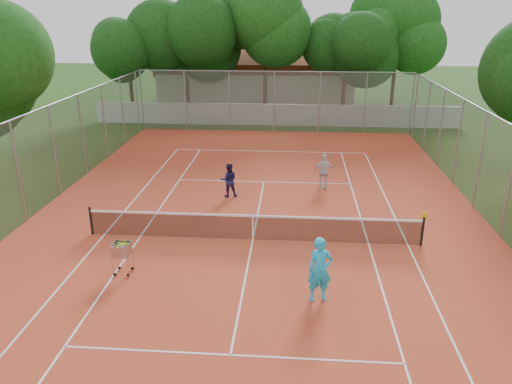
# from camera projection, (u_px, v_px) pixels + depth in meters

# --- Properties ---
(ground) EXTENTS (120.00, 120.00, 0.00)m
(ground) POSITION_uv_depth(u_px,v_px,m) (253.00, 240.00, 17.97)
(ground) COLOR #1B3C10
(ground) RESTS_ON ground
(court_pad) EXTENTS (18.00, 34.00, 0.02)m
(court_pad) POSITION_uv_depth(u_px,v_px,m) (253.00, 240.00, 17.96)
(court_pad) COLOR #BD4224
(court_pad) RESTS_ON ground
(court_lines) EXTENTS (10.98, 23.78, 0.01)m
(court_lines) POSITION_uv_depth(u_px,v_px,m) (253.00, 240.00, 17.96)
(court_lines) COLOR white
(court_lines) RESTS_ON court_pad
(tennis_net) EXTENTS (11.88, 0.10, 0.98)m
(tennis_net) POSITION_uv_depth(u_px,v_px,m) (253.00, 227.00, 17.79)
(tennis_net) COLOR black
(tennis_net) RESTS_ON court_pad
(perimeter_fence) EXTENTS (18.00, 34.00, 4.00)m
(perimeter_fence) POSITION_uv_depth(u_px,v_px,m) (253.00, 188.00, 17.28)
(perimeter_fence) COLOR slate
(perimeter_fence) RESTS_ON ground
(boundary_wall) EXTENTS (26.00, 0.30, 1.50)m
(boundary_wall) POSITION_uv_depth(u_px,v_px,m) (275.00, 115.00, 35.48)
(boundary_wall) COLOR silver
(boundary_wall) RESTS_ON ground
(clubhouse) EXTENTS (16.40, 9.00, 4.40)m
(clubhouse) POSITION_uv_depth(u_px,v_px,m) (258.00, 76.00, 44.48)
(clubhouse) COLOR beige
(clubhouse) RESTS_ON ground
(tropical_trees) EXTENTS (29.00, 19.00, 10.00)m
(tropical_trees) POSITION_uv_depth(u_px,v_px,m) (278.00, 50.00, 36.82)
(tropical_trees) COLOR black
(tropical_trees) RESTS_ON ground
(player_near) EXTENTS (0.77, 0.59, 1.91)m
(player_near) POSITION_uv_depth(u_px,v_px,m) (320.00, 270.00, 13.95)
(player_near) COLOR #1BB8E8
(player_near) RESTS_ON court_pad
(player_far_left) EXTENTS (0.82, 0.69, 1.51)m
(player_far_left) POSITION_uv_depth(u_px,v_px,m) (229.00, 180.00, 21.88)
(player_far_left) COLOR #191A4D
(player_far_left) RESTS_ON court_pad
(player_far_right) EXTENTS (1.00, 0.47, 1.67)m
(player_far_right) POSITION_uv_depth(u_px,v_px,m) (324.00, 172.00, 22.74)
(player_far_right) COLOR silver
(player_far_right) RESTS_ON court_pad
(ball_hopper) EXTENTS (0.60, 0.60, 1.13)m
(ball_hopper) POSITION_uv_depth(u_px,v_px,m) (122.00, 257.00, 15.49)
(ball_hopper) COLOR #ADADB4
(ball_hopper) RESTS_ON court_pad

